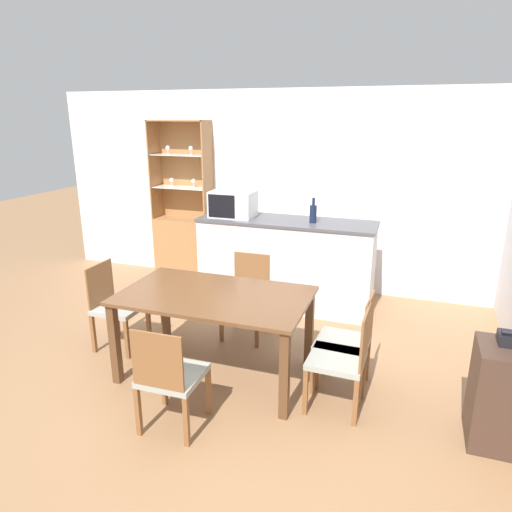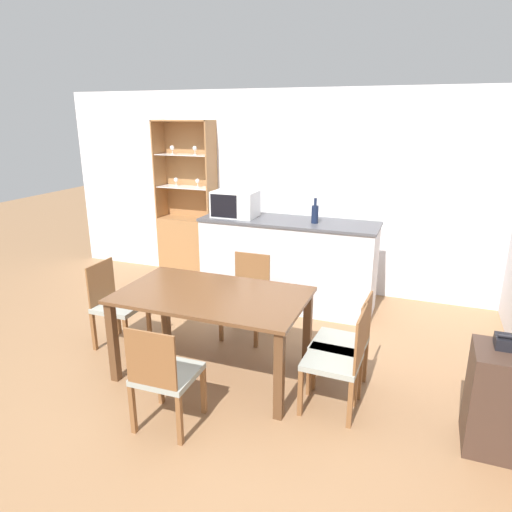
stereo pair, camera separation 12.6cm
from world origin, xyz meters
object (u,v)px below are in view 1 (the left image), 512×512
Objects in this scene: dining_table at (215,305)px; microwave at (233,204)px; dining_chair_side_right_far at (348,342)px; wine_bottle at (313,213)px; dining_chair_side_right_near at (342,358)px; dining_chair_head_near at (170,376)px; dining_chair_head_far at (247,296)px; display_cabinet at (184,234)px; dining_chair_side_left_far at (116,306)px.

microwave is at bearing 106.42° from dining_table.
wine_bottle is at bearing 26.53° from dining_chair_side_right_far.
dining_chair_side_right_near is at bearing -7.27° from dining_table.
microwave is (-0.50, 2.48, 0.78)m from dining_chair_head_near.
dining_table is 5.67× the size of wine_bottle.
microwave is at bearing 179.73° from wine_bottle.
dining_chair_side_right_far is at bearing 149.69° from dining_chair_head_far.
dining_chair_side_right_near is at bearing -42.62° from display_cabinet.
display_cabinet is 3.37m from dining_chair_side_right_far.
dining_chair_side_left_far is at bearing 172.81° from dining_table.
display_cabinet reaches higher than dining_chair_side_right_far.
dining_chair_side_left_far and dining_chair_head_near have the same top height.
dining_table is at bearing 100.52° from dining_chair_side_right_far.
dining_chair_head_near is at bearing -89.93° from dining_table.
dining_chair_side_right_far is 2.37m from microwave.
display_cabinet is 2.55× the size of dining_chair_head_near.
display_cabinet reaches higher than dining_chair_side_left_far.
dining_chair_head_far is at bearing -44.56° from display_cabinet.
display_cabinet is 3.41m from dining_chair_head_near.
dining_chair_side_left_far is at bearing -112.68° from microwave.
dining_chair_head_far is 2.98× the size of wine_bottle.
display_cabinet is 7.60× the size of wine_bottle.
dining_table is 1.83m from microwave.
dining_chair_head_far reaches higher than dining_table.
dining_chair_head_far is 1.27m from microwave.
dining_table is at bearing -56.82° from display_cabinet.
display_cabinet is at bearing 123.18° from dining_table.
wine_bottle is (0.48, 2.48, 0.74)m from dining_chair_head_near.
display_cabinet is at bearing 114.57° from dining_chair_head_near.
dining_table is 3.13× the size of microwave.
dining_table is (1.48, -2.26, 0.05)m from display_cabinet.
wine_bottle reaches higher than dining_chair_side_right_far.
dining_chair_head_near is at bearing 121.89° from dining_chair_side_right_near.
display_cabinet is 2.08m from dining_chair_head_far.
dining_chair_side_left_far and dining_chair_side_right_near have the same top height.
dining_chair_side_right_far reaches higher than dining_table.
dining_table is 1.17m from dining_chair_side_left_far.
dining_chair_head_near is 2.65m from microwave.
dining_chair_side_right_far is 1.48m from dining_chair_head_near.
dining_chair_head_near is 1.31m from dining_chair_side_right_near.
dining_chair_side_left_far is 2.35m from wine_bottle.
dining_chair_head_far is at bearing 63.14° from dining_chair_side_right_far.
wine_bottle is (0.48, 0.87, 0.74)m from dining_chair_head_far.
dining_chair_side_left_far is at bearing 84.48° from dining_chair_side_right_near.
dining_chair_side_left_far is at bearing -136.62° from wine_bottle.
dining_chair_side_right_near is (2.27, -0.29, 0.00)m from dining_chair_side_left_far.
microwave is at bearing -60.48° from dining_chair_head_far.
dining_chair_head_near is 1.64× the size of microwave.
dining_chair_side_left_far is at bearing 93.39° from dining_chair_side_right_far.
wine_bottle reaches higher than dining_chair_head_near.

